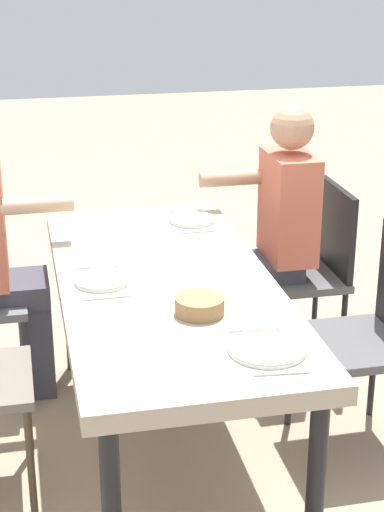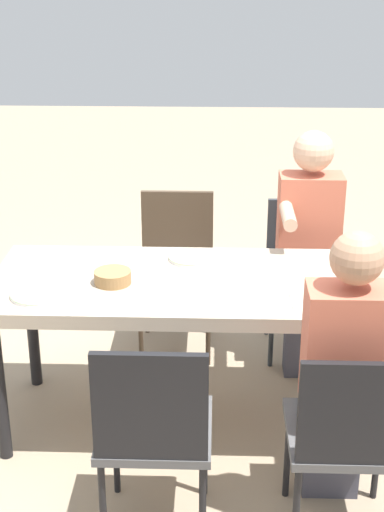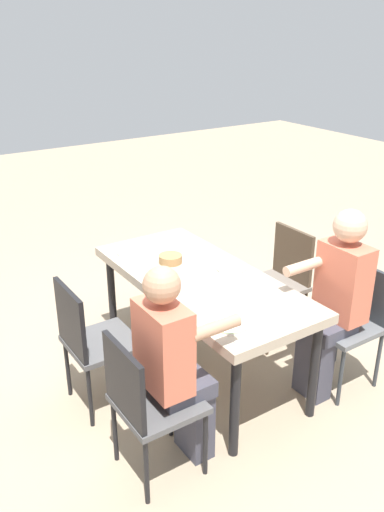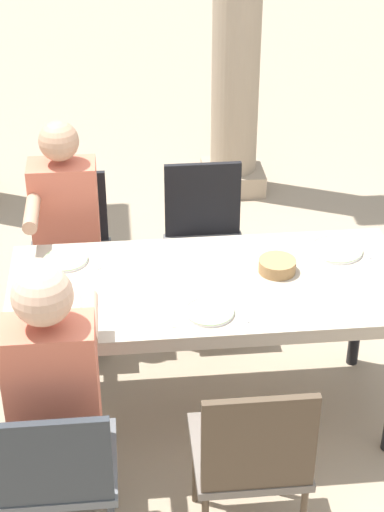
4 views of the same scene
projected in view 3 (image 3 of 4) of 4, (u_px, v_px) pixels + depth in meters
The scene contains 18 objects.
ground_plane at pixel (201, 369), 4.06m from camera, with size 16.00×16.00×0.00m, color gray.
dining_table at pixel (201, 286), 3.78m from camera, with size 1.79×0.80×0.78m.
chair_west_north at pixel (146, 399), 2.94m from camera, with size 0.44×0.44×0.89m.
chair_west_south at pixel (351, 317), 3.76m from camera, with size 0.44×0.44×0.87m.
chair_mid_north at pixel (90, 337), 3.49m from camera, with size 0.44×0.44×0.91m.
chair_mid_south at pixel (280, 276), 4.32m from camera, with size 0.44×0.44×0.91m.
diner_woman_green at pixel (174, 363), 2.96m from camera, with size 0.35×0.49×1.28m.
diner_man_white at pixel (335, 298), 3.59m from camera, with size 0.35×0.50×1.33m.
plate_0 at pixel (230, 325), 3.14m from camera, with size 0.21×0.21×0.02m.
fork_0 at pixel (246, 337), 3.02m from camera, with size 0.02×0.17×0.01m, color silver.
spoon_0 at pixel (215, 315), 3.25m from camera, with size 0.02×0.17×0.01m, color silver.
plate_1 at pixel (231, 269), 3.85m from camera, with size 0.21×0.21×0.02m.
fork_1 at pixel (244, 277), 3.74m from camera, with size 0.02×0.17×0.01m, color silver.
spoon_1 at pixel (219, 262), 3.97m from camera, with size 0.02×0.17×0.01m, color silver.
plate_2 at pixel (133, 252), 4.13m from camera, with size 0.25×0.25×0.02m.
fork_2 at pixel (142, 259), 4.01m from camera, with size 0.02×0.17×0.01m, color silver.
spoon_2 at pixel (124, 246), 4.24m from camera, with size 0.02×0.17×0.01m, color silver.
bread_basket at pixel (170, 259), 3.95m from camera, with size 0.17×0.17×0.06m, color #9E7547.
Camera 3 is at (-2.78, 1.92, 2.41)m, focal length 37.89 mm.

